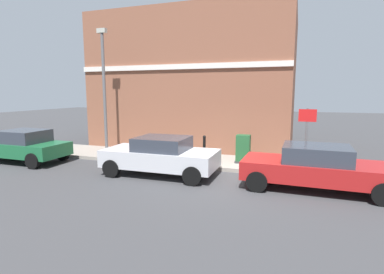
% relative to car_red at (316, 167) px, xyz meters
% --- Properties ---
extents(ground, '(80.00, 80.00, 0.00)m').
position_rel_car_red_xyz_m(ground, '(0.38, 2.87, -0.72)').
color(ground, '#38383A').
extents(sidewalk, '(2.43, 30.00, 0.15)m').
position_rel_car_red_xyz_m(sidewalk, '(2.36, 8.87, -0.64)').
color(sidewalk, gray).
rests_on(sidewalk, ground).
extents(corner_building, '(6.88, 10.43, 7.09)m').
position_rel_car_red_xyz_m(corner_building, '(6.97, 6.08, 2.82)').
color(corner_building, brown).
rests_on(corner_building, ground).
extents(car_red, '(1.96, 4.48, 1.39)m').
position_rel_car_red_xyz_m(car_red, '(0.00, 0.00, 0.00)').
color(car_red, maroon).
rests_on(car_red, ground).
extents(car_silver, '(1.95, 4.16, 1.41)m').
position_rel_car_red_xyz_m(car_silver, '(-0.04, 5.25, 0.01)').
color(car_silver, '#B7B7BC').
rests_on(car_silver, ground).
extents(car_green, '(1.84, 4.15, 1.40)m').
position_rel_car_red_xyz_m(car_green, '(-0.13, 11.86, -0.00)').
color(car_green, '#195933').
rests_on(car_green, ground).
extents(utility_cabinet, '(0.46, 0.61, 1.15)m').
position_rel_car_red_xyz_m(utility_cabinet, '(2.24, 2.64, -0.04)').
color(utility_cabinet, '#1E4C28').
rests_on(utility_cabinet, sidewalk).
extents(bollard_near_cabinet, '(0.14, 0.14, 1.04)m').
position_rel_car_red_xyz_m(bollard_near_cabinet, '(2.34, 4.33, -0.01)').
color(bollard_near_cabinet, black).
rests_on(bollard_near_cabinet, sidewalk).
extents(bollard_far_kerb, '(0.14, 0.14, 1.04)m').
position_rel_car_red_xyz_m(bollard_far_kerb, '(1.40, 6.04, -0.01)').
color(bollard_far_kerb, black).
rests_on(bollard_far_kerb, sidewalk).
extents(street_sign, '(0.08, 0.60, 2.30)m').
position_rel_car_red_xyz_m(street_sign, '(1.53, 0.29, 0.94)').
color(street_sign, '#59595B').
rests_on(street_sign, sidewalk).
extents(lamppost, '(0.20, 0.44, 5.72)m').
position_rel_car_red_xyz_m(lamppost, '(2.23, 9.19, 2.58)').
color(lamppost, '#59595B').
rests_on(lamppost, sidewalk).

